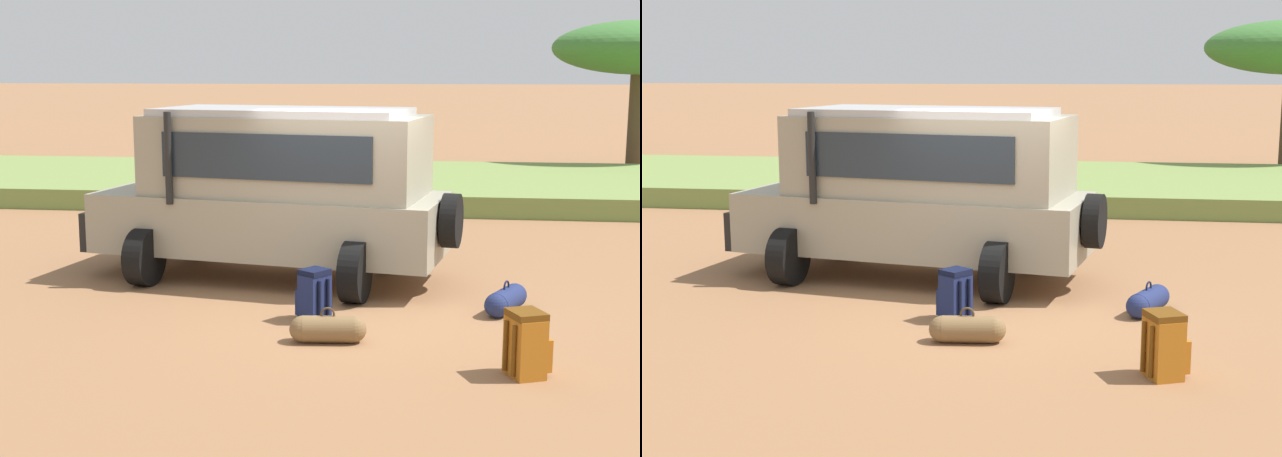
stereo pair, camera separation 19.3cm
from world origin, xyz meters
TOP-DOWN VIEW (x-y plane):
  - ground_plane at (0.00, 0.00)m, footprint 320.00×320.00m
  - grass_bank at (0.00, 10.46)m, footprint 120.00×7.00m
  - safari_vehicle at (-1.07, 1.40)m, footprint 5.47×3.28m
  - backpack_beside_front_wheel at (-0.27, -0.71)m, footprint 0.44×0.43m
  - backpack_cluster_center at (2.07, -2.38)m, footprint 0.48×0.46m
  - duffel_bag_low_black_case at (0.00, -1.55)m, footprint 0.85×0.35m
  - duffel_bag_soft_canvas at (2.05, -0.03)m, footprint 0.56×0.85m
  - acacia_tree_left_mid at (6.74, 15.37)m, footprint 4.83×4.45m

SIDE VIEW (x-z plane):
  - ground_plane at x=0.00m, z-range 0.00..0.00m
  - duffel_bag_low_black_case at x=0.00m, z-range -0.05..0.35m
  - duffel_bag_soft_canvas at x=2.05m, z-range -0.05..0.35m
  - grass_bank at x=0.00m, z-range 0.00..0.44m
  - backpack_beside_front_wheel at x=-0.27m, z-range -0.01..0.63m
  - backpack_cluster_center at x=2.07m, z-range -0.01..0.65m
  - safari_vehicle at x=-1.07m, z-range 0.07..2.51m
  - acacia_tree_left_mid at x=6.74m, z-range 1.37..5.68m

